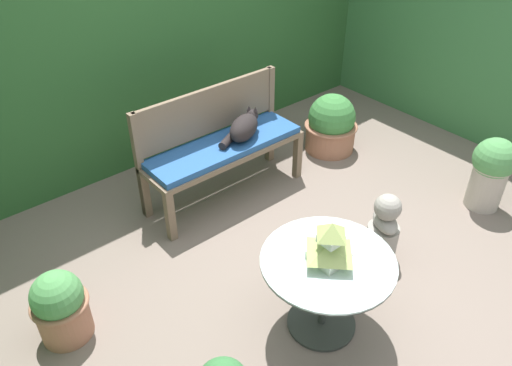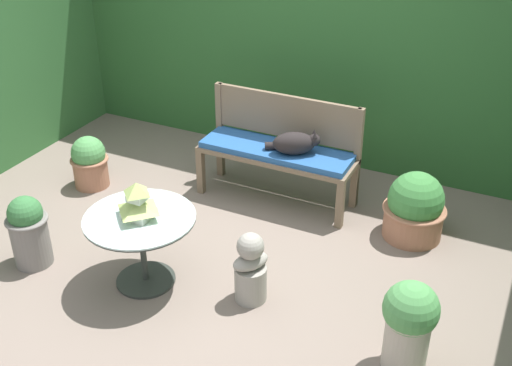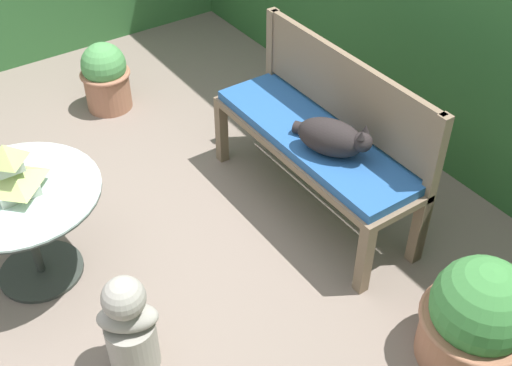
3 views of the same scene
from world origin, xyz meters
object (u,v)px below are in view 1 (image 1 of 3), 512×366
Objects in this scene: pagoda_birdhouse at (330,245)px; potted_plant_patio_mid at (331,125)px; garden_bust at (384,229)px; patio_table at (327,274)px; potted_plant_path_edge at (60,306)px; cat at (244,127)px; garden_bench at (224,151)px; potted_plant_table_near at (491,170)px.

pagoda_birdhouse is 0.48× the size of potted_plant_patio_mid.
pagoda_birdhouse is 0.90m from garden_bust.
patio_table reaches higher than garden_bust.
potted_plant_path_edge is at bearing -170.62° from potted_plant_patio_mid.
garden_bust is 2.19m from potted_plant_path_edge.
cat reaches higher than patio_table.
potted_plant_patio_mid is (1.06, -0.01, -0.35)m from cat.
patio_table is at bearing -45.00° from pagoda_birdhouse.
pagoda_birdhouse is (-0.38, -1.49, 0.24)m from garden_bench.
pagoda_birdhouse is 2.20m from potted_plant_patio_mid.
potted_plant_table_near reaches higher than potted_plant_patio_mid.
potted_plant_patio_mid is (1.61, 1.44, -0.18)m from patio_table.
cat reaches higher than potted_plant_table_near.
potted_plant_patio_mid is 2.91m from potted_plant_path_edge.
garden_bust is at bearing -21.57° from potted_plant_path_edge.
cat is at bearing 41.41° from garden_bust.
cat reaches higher than garden_bench.
potted_plant_patio_mid reaches higher than garden_bust.
garden_bust is 1.53m from potted_plant_patio_mid.
potted_plant_table_near is at bearing -66.71° from garden_bust.
garden_bench is 1.73m from potted_plant_path_edge.
potted_plant_patio_mid is at bearing 9.38° from potted_plant_path_edge.
potted_plant_patio_mid is (1.24, -0.05, -0.18)m from garden_bench.
pagoda_birdhouse reaches higher than garden_bench.
patio_table is 2.17m from potted_plant_patio_mid.
garden_bust is (0.78, 0.16, -0.19)m from patio_table.
patio_table is 1.45× the size of garden_bust.
pagoda_birdhouse is at bearing -137.89° from cat.
garden_bust is at bearing -122.97° from potted_plant_patio_mid.
potted_plant_path_edge is (-2.87, -0.47, -0.02)m from potted_plant_patio_mid.
pagoda_birdhouse is 1.64m from potted_plant_path_edge.
pagoda_birdhouse is at bearing -37.58° from potted_plant_path_edge.
patio_table is 1.60m from potted_plant_path_edge.
garden_bust is 0.87× the size of potted_plant_table_near.
potted_plant_patio_mid is at bearing -2.19° from garden_bench.
garden_bust is 1.15m from potted_plant_table_near.
garden_bench is 1.54m from patio_table.
potted_plant_table_near is at bearing -73.94° from cat.
garden_bench is at bearing 142.51° from cat.
potted_plant_path_edge is (-1.26, 0.97, -0.20)m from patio_table.
garden_bust is (0.41, -1.33, -0.18)m from garden_bench.
cat is 0.60× the size of patio_table.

